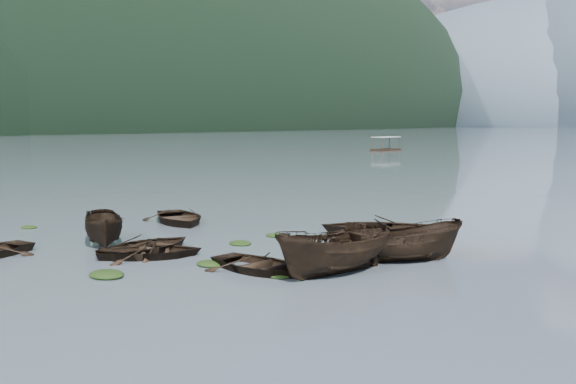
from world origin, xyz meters
The scene contains 18 objects.
ground_plane centered at (0.00, 0.00, 0.00)m, with size 2400.00×2400.00×0.00m, color #545F69.
haze_mtn_a centered at (-260.00, 900.00, 0.00)m, with size 520.00×520.00×280.00m, color #475666.
rowboat_1 centered at (-1.30, 4.99, 0.00)m, with size 2.82×3.94×0.82m, color black.
rowboat_2 centered at (-4.83, 5.52, 0.00)m, with size 1.59×4.24×1.64m, color black.
rowboat_3 centered at (-2.10, 5.57, 0.00)m, with size 2.98×4.17×0.86m, color black.
rowboat_4 centered at (3.50, 5.75, 0.00)m, with size 2.82×3.94×0.82m, color black.
rowboat_5 centered at (5.92, 6.87, 0.00)m, with size 1.86×4.96×1.91m, color black.
rowboat_6 centered at (-6.65, 11.46, 0.00)m, with size 3.27×4.58×0.95m, color black.
rowboat_7 centered at (3.20, 14.52, 0.00)m, with size 3.64×5.09×1.06m, color black.
rowboat_8 centered at (6.84, 10.23, 0.00)m, with size 1.70×4.52×1.75m, color black.
weed_clump_1 centered at (1.54, 5.35, 0.00)m, with size 1.09×0.87×0.24m, color black.
weed_clump_2 centered at (-0.01, 1.99, 0.00)m, with size 1.31×1.04×0.28m, color black.
weed_clump_3 centered at (-0.27, 9.01, 0.00)m, with size 1.01×0.85×0.22m, color black.
weed_clump_4 centered at (4.54, 5.55, 0.00)m, with size 1.05×0.83×0.22m, color black.
weed_clump_5 centered at (-11.33, 5.89, 0.00)m, with size 0.90×0.72×0.19m, color black.
weed_clump_6 centered at (-0.27, 11.42, 0.00)m, with size 0.96×0.80×0.20m, color black.
weed_clump_7 centered at (3.27, 11.45, 0.00)m, with size 1.09×0.87×0.24m, color black.
pontoon_left centered at (-38.61, 91.56, 0.00)m, with size 2.64×6.33×2.43m, color black, non-canonical shape.
Camera 1 is at (17.62, -11.04, 5.17)m, focal length 40.00 mm.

